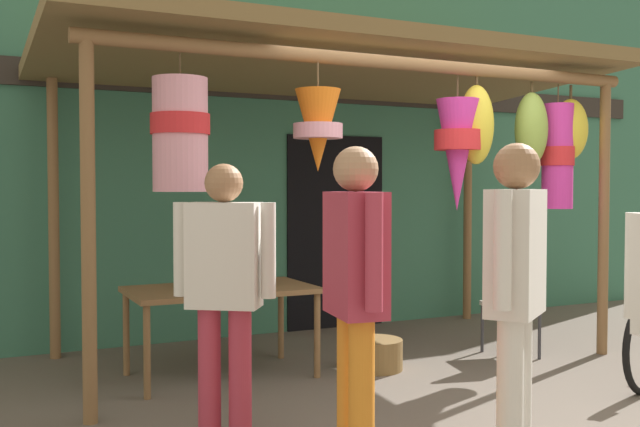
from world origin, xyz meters
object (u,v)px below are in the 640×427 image
object	(u,v)px
folding_chair	(515,299)
passerby_at_right	(224,281)
vendor_in_orange	(355,283)
display_table	(221,295)
wicker_basket_by_table	(375,354)
shopper_by_bananas	(515,282)
flower_heap_on_table	(230,279)

from	to	relation	value
folding_chair	passerby_at_right	size ratio (longest dim) A/B	0.52
vendor_in_orange	folding_chair	bearing A→B (deg)	34.34
display_table	wicker_basket_by_table	distance (m)	1.33
folding_chair	shopper_by_bananas	distance (m)	2.78
vendor_in_orange	shopper_by_bananas	world-z (taller)	shopper_by_bananas
vendor_in_orange	passerby_at_right	bearing A→B (deg)	121.27
wicker_basket_by_table	flower_heap_on_table	bearing A→B (deg)	164.43
shopper_by_bananas	flower_heap_on_table	bearing A→B (deg)	103.69
display_table	vendor_in_orange	distance (m)	2.23
shopper_by_bananas	passerby_at_right	xyz separation A→B (m)	(-1.15, 1.10, -0.06)
vendor_in_orange	passerby_at_right	world-z (taller)	vendor_in_orange
vendor_in_orange	display_table	bearing A→B (deg)	89.47
shopper_by_bananas	passerby_at_right	size ratio (longest dim) A/B	1.05
wicker_basket_by_table	shopper_by_bananas	bearing A→B (deg)	-102.57
display_table	passerby_at_right	xyz separation A→B (m)	(-0.46, -1.47, 0.31)
display_table	wicker_basket_by_table	size ratio (longest dim) A/B	3.19
shopper_by_bananas	passerby_at_right	world-z (taller)	shopper_by_bananas
shopper_by_bananas	wicker_basket_by_table	bearing A→B (deg)	77.43
flower_heap_on_table	folding_chair	world-z (taller)	folding_chair
flower_heap_on_table	display_table	bearing A→B (deg)	156.33
folding_chair	passerby_at_right	distance (m)	3.12
shopper_by_bananas	passerby_at_right	bearing A→B (deg)	136.18
display_table	flower_heap_on_table	distance (m)	0.14
folding_chair	display_table	bearing A→B (deg)	168.50
passerby_at_right	display_table	bearing A→B (deg)	72.54
display_table	folding_chair	world-z (taller)	folding_chair
shopper_by_bananas	vendor_in_orange	bearing A→B (deg)	152.21
wicker_basket_by_table	passerby_at_right	size ratio (longest dim) A/B	0.28
folding_chair	shopper_by_bananas	size ratio (longest dim) A/B	0.50
flower_heap_on_table	wicker_basket_by_table	size ratio (longest dim) A/B	1.58
folding_chair	vendor_in_orange	world-z (taller)	vendor_in_orange
folding_chair	wicker_basket_by_table	size ratio (longest dim) A/B	1.90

